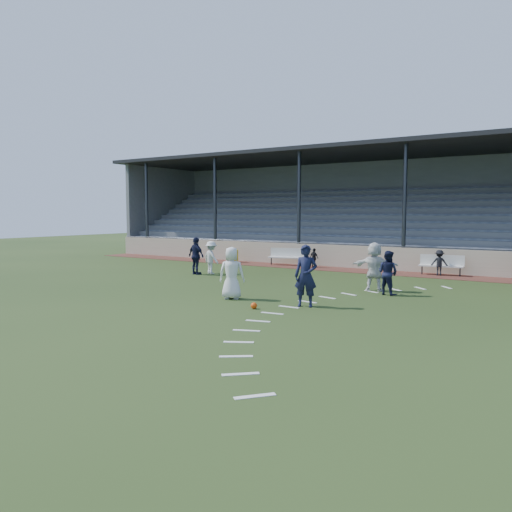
# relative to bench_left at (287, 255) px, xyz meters

# --- Properties ---
(ground) EXTENTS (90.00, 90.00, 0.00)m
(ground) POSITION_rel_bench_left_xyz_m (3.32, -10.85, -0.58)
(ground) COLOR #263917
(ground) RESTS_ON ground
(cinder_track) EXTENTS (34.00, 2.00, 0.02)m
(cinder_track) POSITION_rel_bench_left_xyz_m (3.32, -0.35, -0.57)
(cinder_track) COLOR #512820
(cinder_track) RESTS_ON ground
(retaining_wall) EXTENTS (34.00, 0.18, 1.20)m
(retaining_wall) POSITION_rel_bench_left_xyz_m (3.32, 0.70, 0.02)
(retaining_wall) COLOR #BDAC91
(retaining_wall) RESTS_ON ground
(bench_left) EXTENTS (2.04, 0.90, 0.95)m
(bench_left) POSITION_rel_bench_left_xyz_m (0.00, 0.00, 0.00)
(bench_left) COLOR silver
(bench_left) RESTS_ON cinder_track
(bench_right) EXTENTS (2.03, 0.64, 0.95)m
(bench_right) POSITION_rel_bench_left_xyz_m (8.37, 0.06, 0.00)
(bench_right) COLOR silver
(bench_right) RESTS_ON cinder_track
(trash_bin) EXTENTS (0.47, 0.47, 0.75)m
(trash_bin) POSITION_rel_bench_left_xyz_m (-3.38, -0.34, -0.19)
(trash_bin) COLOR yellow
(trash_bin) RESTS_ON cinder_track
(football) EXTENTS (0.20, 0.20, 0.20)m
(football) POSITION_rel_bench_left_xyz_m (5.40, -11.69, -0.48)
(football) COLOR #E2480D
(football) RESTS_ON ground
(player_white_lead) EXTENTS (1.04, 0.89, 1.80)m
(player_white_lead) POSITION_rel_bench_left_xyz_m (3.78, -10.60, 0.32)
(player_white_lead) COLOR silver
(player_white_lead) RESTS_ON ground
(player_navy_lead) EXTENTS (0.82, 0.66, 1.97)m
(player_navy_lead) POSITION_rel_bench_left_xyz_m (6.57, -10.48, 0.40)
(player_navy_lead) COLOR #121633
(player_navy_lead) RESTS_ON ground
(player_navy_mid) EXTENTS (0.92, 0.81, 1.60)m
(player_navy_mid) POSITION_rel_bench_left_xyz_m (8.02, -6.83, 0.22)
(player_navy_mid) COLOR #121633
(player_navy_mid) RESTS_ON ground
(player_white_wing) EXTENTS (1.16, 0.89, 1.59)m
(player_white_wing) POSITION_rel_bench_left_xyz_m (-1.17, -5.40, 0.21)
(player_white_wing) COLOR silver
(player_white_wing) RESTS_ON ground
(player_navy_wing) EXTENTS (1.12, 0.64, 1.79)m
(player_navy_wing) POSITION_rel_bench_left_xyz_m (-1.61, -6.00, 0.31)
(player_navy_wing) COLOR #121633
(player_navy_wing) RESTS_ON ground
(player_white_back) EXTENTS (1.80, 0.89, 1.86)m
(player_white_back) POSITION_rel_bench_left_xyz_m (7.30, -6.23, 0.34)
(player_white_back) COLOR silver
(player_white_back) RESTS_ON ground
(sub_left_near) EXTENTS (0.45, 0.38, 1.04)m
(sub_left_near) POSITION_rel_bench_left_xyz_m (1.42, -0.36, -0.05)
(sub_left_near) COLOR black
(sub_left_near) RESTS_ON cinder_track
(sub_left_far) EXTENTS (0.65, 0.44, 1.03)m
(sub_left_far) POSITION_rel_bench_left_xyz_m (1.84, -0.26, -0.05)
(sub_left_far) COLOR black
(sub_left_far) RESTS_ON cinder_track
(sub_right) EXTENTS (0.85, 0.60, 1.20)m
(sub_right) POSITION_rel_bench_left_xyz_m (8.32, -0.19, 0.04)
(sub_right) COLOR black
(sub_right) RESTS_ON cinder_track
(grandstand) EXTENTS (34.60, 9.00, 6.61)m
(grandstand) POSITION_rel_bench_left_xyz_m (3.33, 5.41, 1.62)
(grandstand) COLOR slate
(grandstand) RESTS_ON ground
(penalty_arc) EXTENTS (3.89, 14.63, 0.01)m
(penalty_arc) POSITION_rel_bench_left_xyz_m (7.44, -10.85, -0.58)
(penalty_arc) COLOR white
(penalty_arc) RESTS_ON ground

